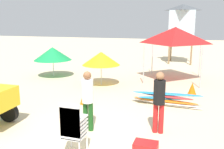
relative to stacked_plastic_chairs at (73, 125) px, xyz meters
name	(u,v)px	position (x,y,z in m)	size (l,w,h in m)	color
ground	(76,136)	(-0.36, 0.88, -0.74)	(80.00, 80.00, 0.00)	beige
stacked_plastic_chairs	(73,125)	(0.00, 0.00, 0.00)	(0.48, 0.48, 1.29)	white
surfboard_pile	(165,99)	(1.66, 4.21, -0.51)	(2.67, 0.66, 0.48)	white
lifeguard_near_center	(159,98)	(1.71, 1.81, 0.26)	(0.32, 0.32, 1.75)	red
lifeguard_near_right	(88,97)	(-0.21, 1.35, 0.25)	(0.32, 0.32, 1.72)	#194C19
popup_canopy	(175,35)	(1.61, 8.55, 1.63)	(2.75, 2.75, 2.81)	#B2B2B7
lifeguard_tower	(182,20)	(1.68, 14.49, 2.47)	(1.98, 1.98, 4.33)	olive
beach_umbrella_left	(101,58)	(-1.68, 6.33, 0.58)	(1.83, 1.83, 1.65)	beige
beach_umbrella_mid	(53,54)	(-4.95, 7.30, 0.57)	(2.10, 2.10, 1.68)	beige
traffic_cone_near	(84,98)	(-1.28, 3.43, -0.51)	(0.33, 0.33, 0.47)	orange
traffic_cone_far	(192,89)	(2.60, 5.86, -0.47)	(0.39, 0.39, 0.56)	orange
cooler_box	(146,149)	(1.61, 0.45, -0.57)	(0.55, 0.38, 0.35)	red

